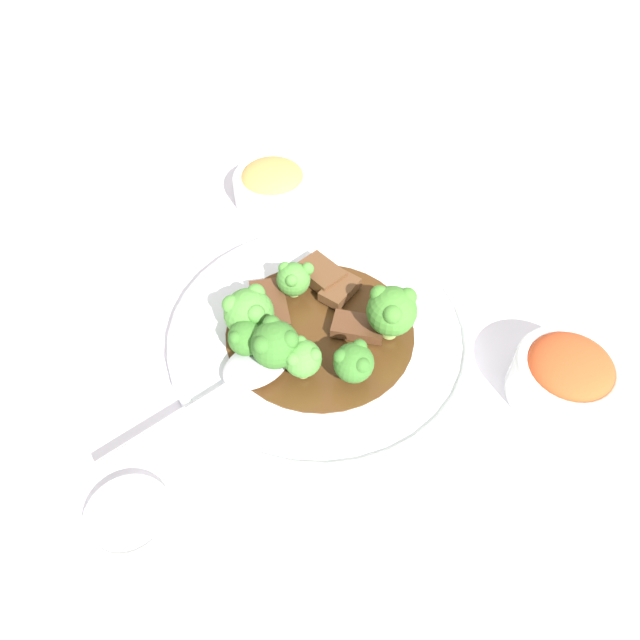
{
  "coord_description": "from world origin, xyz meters",
  "views": [
    {
      "loc": [
        -0.38,
        0.09,
        0.51
      ],
      "look_at": [
        0.0,
        0.0,
        0.03
      ],
      "focal_mm": 35.0,
      "sensor_mm": 36.0,
      "label": 1
    }
  ],
  "objects_px": {
    "broccoli_floret_3": "(246,337)",
    "beef_strip_3": "(340,289)",
    "broccoli_floret_6": "(275,344)",
    "side_bowl_kimchi": "(566,376)",
    "sauce_dish": "(128,517)",
    "beef_strip_2": "(358,327)",
    "serving_spoon": "(246,371)",
    "broccoli_floret_0": "(303,358)",
    "side_bowl_appetizer": "(273,184)",
    "beef_strip_0": "(270,306)",
    "broccoli_floret_2": "(249,312)",
    "beef_strip_1": "(321,274)",
    "broccoli_floret_5": "(354,362)",
    "main_plate": "(320,335)",
    "broccoli_floret_4": "(293,279)",
    "broccoli_floret_1": "(392,310)"
  },
  "relations": [
    {
      "from": "main_plate",
      "to": "broccoli_floret_1",
      "type": "distance_m",
      "value": 0.08
    },
    {
      "from": "side_bowl_kimchi",
      "to": "broccoli_floret_0",
      "type": "bearing_deg",
      "value": 74.46
    },
    {
      "from": "sauce_dish",
      "to": "beef_strip_2",
      "type": "bearing_deg",
      "value": -59.56
    },
    {
      "from": "broccoli_floret_5",
      "to": "broccoli_floret_2",
      "type": "bearing_deg",
      "value": 48.07
    },
    {
      "from": "beef_strip_1",
      "to": "sauce_dish",
      "type": "relative_size",
      "value": 0.79
    },
    {
      "from": "broccoli_floret_5",
      "to": "broccoli_floret_6",
      "type": "distance_m",
      "value": 0.07
    },
    {
      "from": "main_plate",
      "to": "side_bowl_appetizer",
      "type": "xyz_separation_m",
      "value": [
        0.23,
        0.01,
        0.01
      ]
    },
    {
      "from": "beef_strip_3",
      "to": "broccoli_floret_2",
      "type": "xyz_separation_m",
      "value": [
        -0.03,
        0.1,
        0.02
      ]
    },
    {
      "from": "beef_strip_0",
      "to": "broccoli_floret_2",
      "type": "xyz_separation_m",
      "value": [
        -0.02,
        0.02,
        0.02
      ]
    },
    {
      "from": "broccoli_floret_5",
      "to": "sauce_dish",
      "type": "distance_m",
      "value": 0.24
    },
    {
      "from": "main_plate",
      "to": "broccoli_floret_3",
      "type": "height_order",
      "value": "broccoli_floret_3"
    },
    {
      "from": "beef_strip_2",
      "to": "broccoli_floret_6",
      "type": "xyz_separation_m",
      "value": [
        -0.02,
        0.09,
        0.03
      ]
    },
    {
      "from": "beef_strip_3",
      "to": "side_bowl_kimchi",
      "type": "height_order",
      "value": "side_bowl_kimchi"
    },
    {
      "from": "beef_strip_1",
      "to": "side_bowl_kimchi",
      "type": "height_order",
      "value": "side_bowl_kimchi"
    },
    {
      "from": "side_bowl_kimchi",
      "to": "side_bowl_appetizer",
      "type": "xyz_separation_m",
      "value": [
        0.35,
        0.21,
        -0.01
      ]
    },
    {
      "from": "broccoli_floret_1",
      "to": "broccoli_floret_5",
      "type": "distance_m",
      "value": 0.07
    },
    {
      "from": "beef_strip_3",
      "to": "broccoli_floret_2",
      "type": "distance_m",
      "value": 0.11
    },
    {
      "from": "broccoli_floret_6",
      "to": "side_bowl_kimchi",
      "type": "relative_size",
      "value": 0.57
    },
    {
      "from": "broccoli_floret_0",
      "to": "broccoli_floret_6",
      "type": "relative_size",
      "value": 0.76
    },
    {
      "from": "broccoli_floret_1",
      "to": "broccoli_floret_6",
      "type": "height_order",
      "value": "broccoli_floret_1"
    },
    {
      "from": "broccoli_floret_5",
      "to": "sauce_dish",
      "type": "bearing_deg",
      "value": 111.64
    },
    {
      "from": "broccoli_floret_3",
      "to": "broccoli_floret_6",
      "type": "xyz_separation_m",
      "value": [
        -0.02,
        -0.02,
        0.01
      ]
    },
    {
      "from": "side_bowl_kimchi",
      "to": "sauce_dish",
      "type": "height_order",
      "value": "side_bowl_kimchi"
    },
    {
      "from": "broccoli_floret_5",
      "to": "serving_spoon",
      "type": "xyz_separation_m",
      "value": [
        0.02,
        0.1,
        -0.02
      ]
    },
    {
      "from": "beef_strip_1",
      "to": "side_bowl_kimchi",
      "type": "xyz_separation_m",
      "value": [
        -0.18,
        -0.19,
        0.0
      ]
    },
    {
      "from": "broccoli_floret_0",
      "to": "broccoli_floret_3",
      "type": "distance_m",
      "value": 0.06
    },
    {
      "from": "beef_strip_2",
      "to": "serving_spoon",
      "type": "bearing_deg",
      "value": 103.62
    },
    {
      "from": "serving_spoon",
      "to": "beef_strip_1",
      "type": "bearing_deg",
      "value": -42.37
    },
    {
      "from": "beef_strip_3",
      "to": "side_bowl_appetizer",
      "type": "bearing_deg",
      "value": 11.17
    },
    {
      "from": "broccoli_floret_4",
      "to": "side_bowl_appetizer",
      "type": "xyz_separation_m",
      "value": [
        0.18,
        -0.01,
        -0.02
      ]
    },
    {
      "from": "beef_strip_3",
      "to": "broccoli_floret_2",
      "type": "relative_size",
      "value": 0.95
    },
    {
      "from": "broccoli_floret_5",
      "to": "sauce_dish",
      "type": "xyz_separation_m",
      "value": [
        -0.09,
        0.22,
        -0.04
      ]
    },
    {
      "from": "sauce_dish",
      "to": "broccoli_floret_4",
      "type": "bearing_deg",
      "value": -42.2
    },
    {
      "from": "beef_strip_1",
      "to": "broccoli_floret_5",
      "type": "relative_size",
      "value": 1.42
    },
    {
      "from": "beef_strip_1",
      "to": "broccoli_floret_6",
      "type": "bearing_deg",
      "value": 146.77
    },
    {
      "from": "beef_strip_1",
      "to": "side_bowl_appetizer",
      "type": "relative_size",
      "value": 0.61
    },
    {
      "from": "broccoli_floret_3",
      "to": "beef_strip_3",
      "type": "bearing_deg",
      "value": -61.95
    },
    {
      "from": "broccoli_floret_2",
      "to": "sauce_dish",
      "type": "distance_m",
      "value": 0.21
    },
    {
      "from": "broccoli_floret_3",
      "to": "side_bowl_appetizer",
      "type": "xyz_separation_m",
      "value": [
        0.25,
        -0.07,
        -0.02
      ]
    },
    {
      "from": "broccoli_floret_4",
      "to": "side_bowl_kimchi",
      "type": "relative_size",
      "value": 0.4
    },
    {
      "from": "serving_spoon",
      "to": "side_bowl_kimchi",
      "type": "height_order",
      "value": "side_bowl_kimchi"
    },
    {
      "from": "main_plate",
      "to": "side_bowl_appetizer",
      "type": "height_order",
      "value": "side_bowl_appetizer"
    },
    {
      "from": "main_plate",
      "to": "broccoli_floret_2",
      "type": "bearing_deg",
      "value": 78.41
    },
    {
      "from": "beef_strip_2",
      "to": "broccoli_floret_6",
      "type": "height_order",
      "value": "broccoli_floret_6"
    },
    {
      "from": "broccoli_floret_0",
      "to": "side_bowl_appetizer",
      "type": "xyz_separation_m",
      "value": [
        0.28,
        -0.02,
        -0.02
      ]
    },
    {
      "from": "beef_strip_2",
      "to": "serving_spoon",
      "type": "xyz_separation_m",
      "value": [
        -0.03,
        0.12,
        0.0
      ]
    },
    {
      "from": "broccoli_floret_6",
      "to": "sauce_dish",
      "type": "relative_size",
      "value": 0.77
    },
    {
      "from": "broccoli_floret_3",
      "to": "side_bowl_appetizer",
      "type": "distance_m",
      "value": 0.26
    },
    {
      "from": "broccoli_floret_2",
      "to": "broccoli_floret_6",
      "type": "xyz_separation_m",
      "value": [
        -0.05,
        -0.02,
        0.01
      ]
    },
    {
      "from": "side_bowl_kimchi",
      "to": "broccoli_floret_1",
      "type": "bearing_deg",
      "value": 56.51
    }
  ]
}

